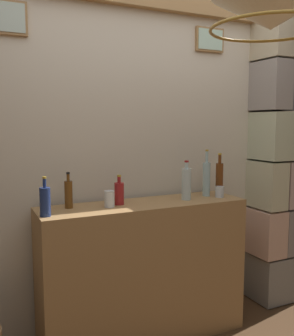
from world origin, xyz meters
TOP-DOWN VIEW (x-y plane):
  - panelled_rear_partition at (-0.00, 1.10)m, footprint 3.73×0.15m
  - stone_pillar at (1.28, 0.93)m, footprint 0.42×0.38m
  - bar_shelf_unit at (0.00, 0.82)m, footprint 1.45×0.40m
  - liquor_bottle_bourbon at (0.33, 0.80)m, footprint 0.07×0.07m
  - liquor_bottle_brandy at (-0.68, 0.73)m, footprint 0.06×0.06m
  - liquor_bottle_gin at (-0.17, 0.85)m, footprint 0.07×0.07m
  - liquor_bottle_scotch at (0.54, 0.86)m, footprint 0.06×0.06m
  - liquor_bottle_vodka at (-0.51, 0.89)m, footprint 0.05×0.05m
  - liquor_bottle_tequila at (0.66, 0.86)m, footprint 0.06×0.06m
  - glass_tumbler_rocks at (-0.26, 0.80)m, footprint 0.07×0.07m
  - glass_tumbler_highball at (0.60, 0.77)m, footprint 0.06×0.06m
  - pendant_lamp at (0.28, -0.04)m, footprint 0.60×0.60m

SIDE VIEW (x-z plane):
  - bar_shelf_unit at x=0.00m, z-range 0.00..0.98m
  - glass_tumbler_highball at x=0.60m, z-range 0.98..1.07m
  - glass_tumbler_rocks at x=-0.26m, z-range 0.98..1.09m
  - liquor_bottle_gin at x=-0.17m, z-range 0.96..1.17m
  - liquor_bottle_brandy at x=-0.68m, z-range 0.96..1.19m
  - liquor_bottle_vodka at x=-0.51m, z-range 0.96..1.20m
  - liquor_bottle_bourbon at x=0.33m, z-range 0.96..1.24m
  - liquor_bottle_tequila at x=0.66m, z-range 0.95..1.27m
  - liquor_bottle_scotch at x=0.54m, z-range 0.94..1.30m
  - stone_pillar at x=1.28m, z-range 0.00..2.42m
  - panelled_rear_partition at x=0.00m, z-range 0.08..2.57m
  - pendant_lamp at x=0.28m, z-range 1.75..2.37m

